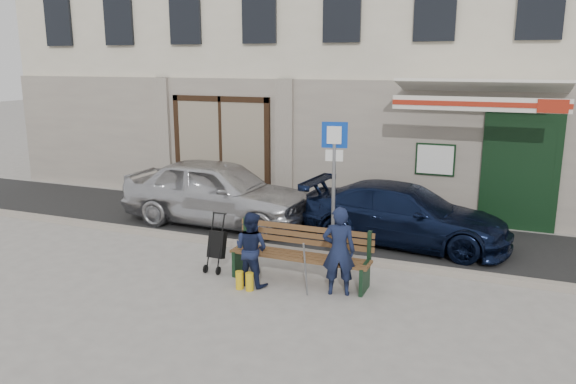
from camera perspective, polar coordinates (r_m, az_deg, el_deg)
The scene contains 11 objects.
ground at distance 9.65m, azimuth -3.63°, elevation -8.98°, with size 80.00×80.00×0.00m, color #9E9991.
asphalt_lane at distance 12.35m, azimuth 2.58°, elevation -3.93°, with size 60.00×3.20×0.01m, color #282828.
curb at distance 10.91m, azimuth -0.23°, elevation -5.95°, with size 60.00×0.18×0.12m, color #9E9384.
building at distance 17.00m, azimuth 9.09°, elevation 17.54°, with size 20.00×8.27×10.00m.
car_silver at distance 12.78m, azimuth -7.14°, elevation 0.04°, with size 1.77×4.41×1.50m, color silver.
car_navy at distance 11.59m, azimuth 11.79°, elevation -2.26°, with size 1.70×4.17×1.21m, color black.
parking_sign at distance 10.38m, azimuth 4.69°, elevation 2.42°, with size 0.47×0.12×2.56m.
bench at distance 9.46m, azimuth 0.97°, elevation -6.44°, with size 2.40×1.17×0.98m.
man at distance 8.91m, azimuth 5.19°, elevation -5.99°, with size 0.52×0.34×1.44m, color #141C38.
woman at distance 9.29m, azimuth -3.76°, elevation -5.77°, with size 0.61×0.47×1.25m, color #151C39.
stroller at distance 10.02m, azimuth -7.25°, elevation -5.43°, with size 0.30×0.42×1.02m.
Camera 1 is at (3.89, -8.05, 3.64)m, focal length 35.00 mm.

